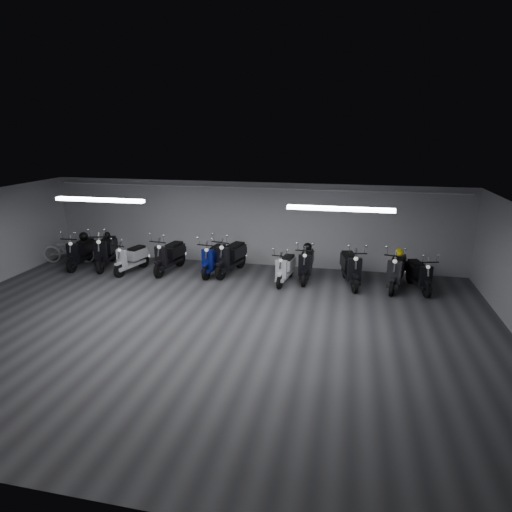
% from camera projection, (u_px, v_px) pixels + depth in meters
% --- Properties ---
extents(floor, '(14.00, 10.00, 0.01)m').
position_uv_depth(floor, '(203.00, 327.00, 10.11)').
color(floor, '#39393C').
rests_on(floor, ground).
extents(ceiling, '(14.00, 10.00, 0.01)m').
position_uv_depth(ceiling, '(199.00, 209.00, 9.31)').
color(ceiling, gray).
rests_on(ceiling, ground).
extents(back_wall, '(14.00, 0.01, 2.80)m').
position_uv_depth(back_wall, '(250.00, 224.00, 14.40)').
color(back_wall, '#AAAAAD').
rests_on(back_wall, ground).
extents(front_wall, '(14.00, 0.01, 2.80)m').
position_uv_depth(front_wall, '(60.00, 402.00, 5.02)').
color(front_wall, '#AAAAAD').
rests_on(front_wall, ground).
extents(fluor_strip_left, '(2.40, 0.18, 0.08)m').
position_uv_depth(fluor_strip_left, '(100.00, 200.00, 10.87)').
color(fluor_strip_left, white).
rests_on(fluor_strip_left, ceiling).
extents(fluor_strip_right, '(2.40, 0.18, 0.08)m').
position_uv_depth(fluor_strip_right, '(340.00, 209.00, 9.66)').
color(fluor_strip_right, white).
rests_on(fluor_strip_right, ceiling).
extents(conduit, '(13.60, 0.05, 0.05)m').
position_uv_depth(conduit, '(250.00, 188.00, 13.97)').
color(conduit, white).
rests_on(conduit, back_wall).
extents(scooter_0, '(0.72, 1.88, 1.37)m').
position_uv_depth(scooter_0, '(80.00, 247.00, 14.27)').
color(scooter_0, black).
rests_on(scooter_0, floor).
extents(scooter_1, '(1.12, 2.10, 1.49)m').
position_uv_depth(scooter_1, '(105.00, 246.00, 14.22)').
color(scooter_1, black).
rests_on(scooter_1, floor).
extents(scooter_2, '(0.96, 1.78, 1.26)m').
position_uv_depth(scooter_2, '(131.00, 254.00, 13.74)').
color(scooter_2, silver).
rests_on(scooter_2, floor).
extents(scooter_3, '(0.92, 1.99, 1.42)m').
position_uv_depth(scooter_3, '(169.00, 251.00, 13.76)').
color(scooter_3, black).
rests_on(scooter_3, floor).
extents(scooter_4, '(0.82, 1.89, 1.36)m').
position_uv_depth(scooter_4, '(214.00, 253.00, 13.57)').
color(scooter_4, navy).
rests_on(scooter_4, floor).
extents(scooter_5, '(1.10, 2.07, 1.47)m').
position_uv_depth(scooter_5, '(231.00, 252.00, 13.58)').
color(scooter_5, black).
rests_on(scooter_5, floor).
extents(scooter_6, '(0.77, 1.70, 1.22)m').
position_uv_depth(scooter_6, '(285.00, 263.00, 12.80)').
color(scooter_6, silver).
rests_on(scooter_6, floor).
extents(scooter_7, '(0.61, 1.82, 1.36)m').
position_uv_depth(scooter_7, '(306.00, 259.00, 13.04)').
color(scooter_7, black).
rests_on(scooter_7, floor).
extents(scooter_8, '(1.04, 2.02, 1.43)m').
position_uv_depth(scooter_8, '(351.00, 262.00, 12.58)').
color(scooter_8, black).
rests_on(scooter_8, floor).
extents(scooter_9, '(1.07, 2.02, 1.43)m').
position_uv_depth(scooter_9, '(397.00, 265.00, 12.30)').
color(scooter_9, black).
rests_on(scooter_9, floor).
extents(bicycle, '(1.86, 1.00, 1.15)m').
position_uv_depth(bicycle, '(68.00, 247.00, 14.75)').
color(bicycle, white).
rests_on(bicycle, floor).
extents(scooter_10, '(0.99, 1.77, 1.25)m').
position_uv_depth(scooter_10, '(420.00, 269.00, 12.20)').
color(scooter_10, black).
rests_on(scooter_10, floor).
extents(helmet_0, '(0.29, 0.29, 0.29)m').
position_uv_depth(helmet_0, '(83.00, 236.00, 14.42)').
color(helmet_0, black).
rests_on(helmet_0, scooter_0).
extents(helmet_1, '(0.27, 0.27, 0.27)m').
position_uv_depth(helmet_1, '(308.00, 247.00, 13.19)').
color(helmet_1, black).
rests_on(helmet_1, scooter_7).
extents(helmet_2, '(0.23, 0.23, 0.23)m').
position_uv_depth(helmet_2, '(107.00, 235.00, 14.40)').
color(helmet_2, black).
rests_on(helmet_2, scooter_1).
extents(helmet_3, '(0.25, 0.25, 0.25)m').
position_uv_depth(helmet_3, '(399.00, 253.00, 12.44)').
color(helmet_3, yellow).
rests_on(helmet_3, scooter_9).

